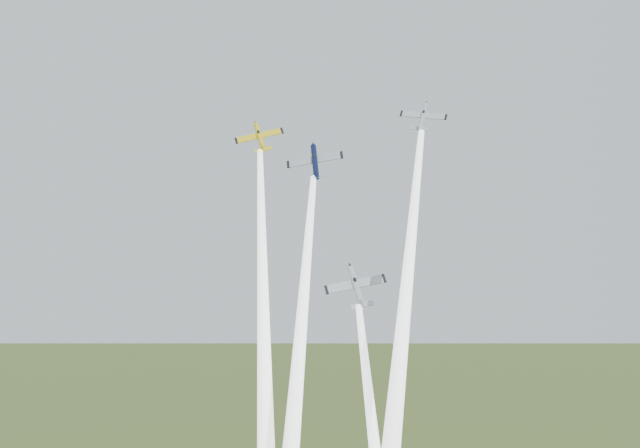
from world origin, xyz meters
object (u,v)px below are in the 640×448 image
(plane_silver_right, at_px, (423,117))
(plane_silver_low, at_px, (357,287))
(plane_navy, at_px, (315,162))
(plane_yellow, at_px, (260,137))

(plane_silver_right, xyz_separation_m, plane_silver_low, (-9.27, -9.05, -25.69))
(plane_silver_right, bearing_deg, plane_silver_low, -129.74)
(plane_navy, xyz_separation_m, plane_silver_low, (7.19, -7.98, -19.01))
(plane_yellow, xyz_separation_m, plane_silver_right, (27.39, -8.85, 0.91))
(plane_yellow, xyz_separation_m, plane_silver_low, (18.12, -17.90, -24.78))
(plane_navy, relative_size, plane_silver_right, 1.23)
(plane_yellow, bearing_deg, plane_silver_low, -59.28)
(plane_navy, bearing_deg, plane_yellow, 134.79)
(plane_yellow, bearing_deg, plane_silver_right, -32.54)
(plane_navy, distance_m, plane_silver_low, 21.83)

